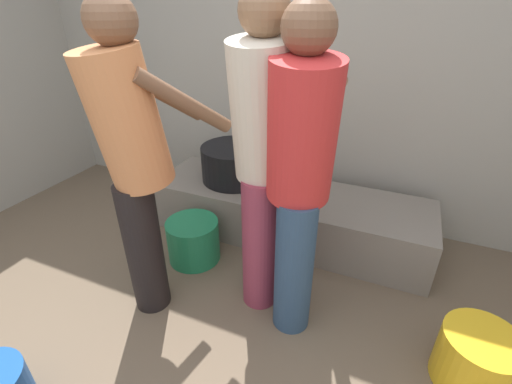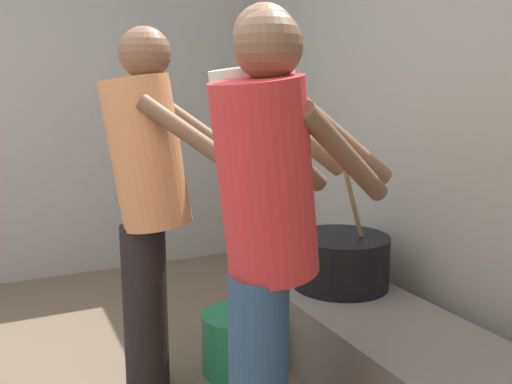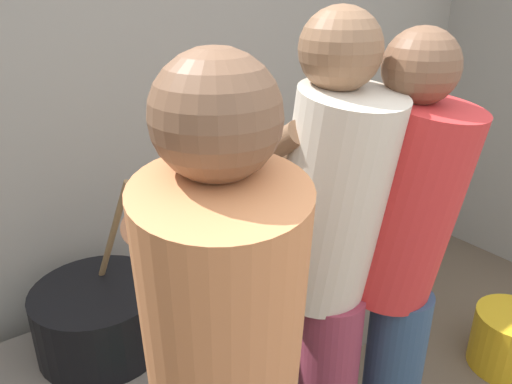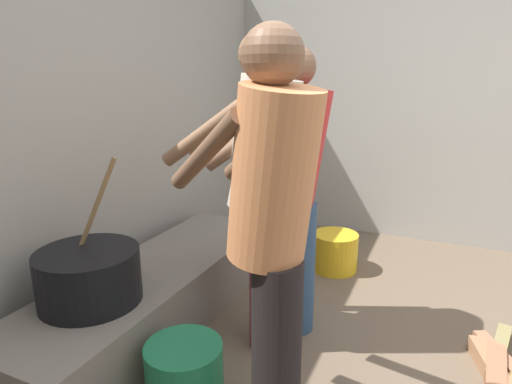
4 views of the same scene
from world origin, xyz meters
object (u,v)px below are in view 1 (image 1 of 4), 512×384
(cook_in_cream_shirt, at_px, (263,148))
(cook_in_red_shirt, at_px, (300,170))
(cooking_pot_main, at_px, (234,163))
(bucket_yellow_plastic, at_px, (476,360))
(bucket_green_plastic, at_px, (193,240))
(cook_in_orange_shirt, at_px, (134,155))

(cook_in_cream_shirt, bearing_deg, cook_in_red_shirt, -23.33)
(cooking_pot_main, xyz_separation_m, bucket_yellow_plastic, (1.64, -0.84, -0.36))
(bucket_yellow_plastic, height_order, bucket_green_plastic, bucket_green_plastic)
(cooking_pot_main, bearing_deg, cook_in_cream_shirt, -53.80)
(cook_in_cream_shirt, bearing_deg, cooking_pot_main, 126.20)
(cook_in_cream_shirt, distance_m, bucket_yellow_plastic, 1.39)
(bucket_green_plastic, bearing_deg, cook_in_orange_shirt, -89.13)
(bucket_yellow_plastic, xyz_separation_m, bucket_green_plastic, (-1.68, 0.27, 0.00))
(bucket_yellow_plastic, relative_size, bucket_green_plastic, 0.98)
(cook_in_red_shirt, height_order, cook_in_cream_shirt, cook_in_cream_shirt)
(cook_in_red_shirt, height_order, bucket_green_plastic, cook_in_red_shirt)
(cook_in_orange_shirt, xyz_separation_m, cook_in_cream_shirt, (0.56, 0.28, 0.02))
(cooking_pot_main, height_order, bucket_green_plastic, cooking_pot_main)
(cook_in_red_shirt, distance_m, cook_in_cream_shirt, 0.24)
(cook_in_cream_shirt, height_order, bucket_yellow_plastic, cook_in_cream_shirt)
(cook_in_cream_shirt, xyz_separation_m, bucket_green_plastic, (-0.56, 0.14, -0.81))
(cooking_pot_main, bearing_deg, bucket_yellow_plastic, -27.13)
(cooking_pot_main, height_order, cook_in_cream_shirt, cook_in_cream_shirt)
(cook_in_cream_shirt, bearing_deg, bucket_yellow_plastic, -6.69)
(cook_in_orange_shirt, relative_size, cook_in_cream_shirt, 0.98)
(cooking_pot_main, xyz_separation_m, bucket_green_plastic, (-0.04, -0.57, -0.36))
(cook_in_red_shirt, xyz_separation_m, cook_in_cream_shirt, (-0.22, 0.09, 0.04))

